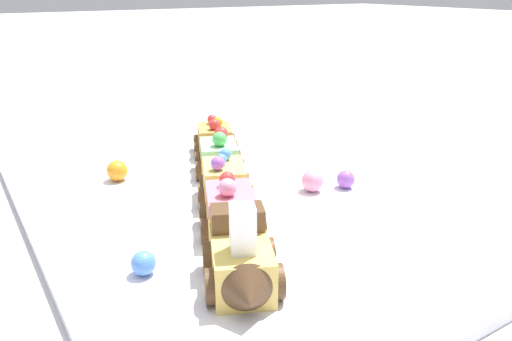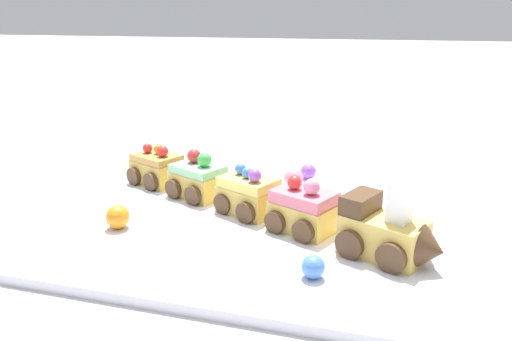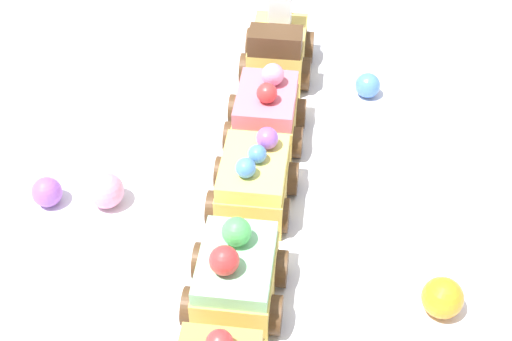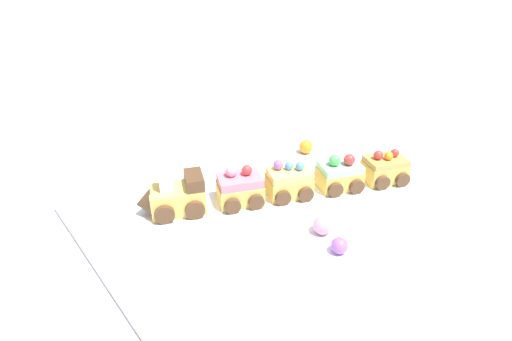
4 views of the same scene
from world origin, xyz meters
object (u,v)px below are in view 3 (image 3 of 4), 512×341
object	(u,v)px
cake_car_lemon	(254,183)
gumball_orange	(442,298)
gumball_pink	(106,190)
cake_train_locomotive	(279,45)
cake_car_strawberry	(266,115)
gumball_blue	(368,85)
cake_car_mint	(236,277)
gumball_purple	(47,192)

from	to	relation	value
cake_car_lemon	gumball_orange	world-z (taller)	cake_car_lemon
cake_car_lemon	gumball_pink	world-z (taller)	cake_car_lemon
cake_train_locomotive	cake_car_strawberry	xyz separation A→B (m)	(-0.10, 0.05, -0.00)
cake_car_strawberry	gumball_blue	distance (m)	0.12
cake_car_strawberry	cake_car_mint	xyz separation A→B (m)	(-0.17, 0.08, -0.00)
cake_car_strawberry	gumball_orange	distance (m)	0.23
cake_car_lemon	gumball_pink	bearing A→B (deg)	96.36
gumball_orange	gumball_purple	world-z (taller)	gumball_orange
cake_car_lemon	gumball_orange	size ratio (longest dim) A/B	3.06
gumball_orange	gumball_purple	distance (m)	0.32
cake_train_locomotive	gumball_pink	bearing A→B (deg)	150.94
gumball_orange	cake_car_strawberry	bearing A→B (deg)	14.81
cake_car_strawberry	cake_car_mint	world-z (taller)	cake_car_strawberry
cake_car_strawberry	gumball_orange	xyz separation A→B (m)	(-0.22, -0.06, -0.01)
cake_car_mint	cake_car_lemon	bearing A→B (deg)	-0.25
cake_car_mint	gumball_orange	xyz separation A→B (m)	(-0.05, -0.13, -0.01)
cake_car_mint	gumball_orange	size ratio (longest dim) A/B	3.06
cake_car_lemon	cake_car_strawberry	bearing A→B (deg)	-0.01
cake_car_mint	gumball_pink	xyz separation A→B (m)	(0.12, 0.07, -0.01)
cake_train_locomotive	gumball_orange	size ratio (longest dim) A/B	4.08
cake_car_mint	gumball_pink	world-z (taller)	cake_car_mint
cake_car_strawberry	cake_car_lemon	xyz separation A→B (m)	(-0.08, 0.04, -0.00)
gumball_blue	gumball_purple	size ratio (longest dim) A/B	0.97
cake_car_lemon	gumball_blue	xyz separation A→B (m)	(0.11, -0.15, -0.01)
cake_train_locomotive	cake_car_lemon	bearing A→B (deg)	-179.95
cake_car_strawberry	gumball_blue	size ratio (longest dim) A/B	3.73
cake_car_strawberry	cake_car_lemon	size ratio (longest dim) A/B	1.00
gumball_blue	gumball_purple	distance (m)	0.31
cake_car_mint	gumball_pink	distance (m)	0.14
cake_train_locomotive	gumball_blue	distance (m)	0.10
cake_car_lemon	gumball_blue	bearing A→B (deg)	-28.95
cake_car_strawberry	gumball_pink	world-z (taller)	cake_car_strawberry
cake_train_locomotive	gumball_orange	bearing A→B (deg)	-153.60
gumball_orange	gumball_blue	bearing A→B (deg)	-12.23
cake_car_mint	gumball_orange	bearing A→B (deg)	-87.08
gumball_blue	cake_car_strawberry	bearing A→B (deg)	105.51
cake_car_mint	gumball_blue	size ratio (longest dim) A/B	3.73
cake_car_strawberry	gumball_orange	world-z (taller)	cake_car_strawberry
gumball_pink	gumball_orange	xyz separation A→B (m)	(-0.18, -0.21, -0.00)
cake_car_strawberry	cake_car_lemon	bearing A→B (deg)	179.99
cake_car_mint	gumball_blue	xyz separation A→B (m)	(0.20, -0.19, -0.01)
gumball_purple	gumball_blue	bearing A→B (deg)	-78.91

